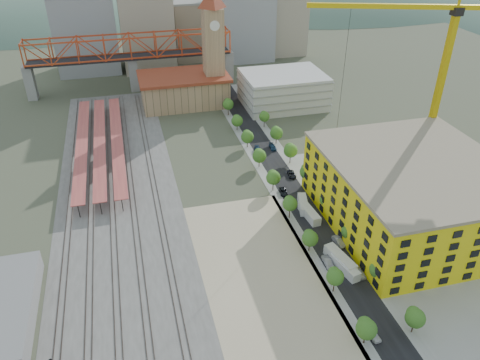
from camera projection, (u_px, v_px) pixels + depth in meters
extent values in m
plane|color=#474C38|center=(244.00, 204.00, 138.76)|extent=(400.00, 400.00, 0.00)
cube|color=#605E59|center=(118.00, 189.00, 145.47)|extent=(36.00, 165.00, 0.06)
cube|color=tan|center=(262.00, 278.00, 111.85)|extent=(28.00, 67.00, 0.06)
cube|color=black|center=(279.00, 172.00, 154.57)|extent=(12.00, 170.00, 0.06)
cube|color=gray|center=(263.00, 174.00, 153.40)|extent=(3.00, 170.00, 0.04)
cube|color=gray|center=(295.00, 170.00, 155.76)|extent=(3.00, 170.00, 0.04)
cube|color=gray|center=(417.00, 220.00, 131.88)|extent=(50.00, 90.00, 0.06)
cube|color=#382B23|center=(69.00, 196.00, 142.24)|extent=(0.12, 160.00, 0.18)
cube|color=#382B23|center=(74.00, 195.00, 142.55)|extent=(0.12, 160.00, 0.18)
cube|color=#382B23|center=(89.00, 193.00, 143.53)|extent=(0.12, 160.00, 0.18)
cube|color=#382B23|center=(94.00, 192.00, 143.84)|extent=(0.12, 160.00, 0.18)
cube|color=#382B23|center=(109.00, 190.00, 144.82)|extent=(0.12, 160.00, 0.18)
cube|color=#382B23|center=(114.00, 190.00, 145.13)|extent=(0.12, 160.00, 0.18)
cube|color=#382B23|center=(129.00, 188.00, 146.11)|extent=(0.12, 160.00, 0.18)
cube|color=#382B23|center=(134.00, 187.00, 146.42)|extent=(0.12, 160.00, 0.18)
cube|color=#382B23|center=(151.00, 185.00, 147.61)|extent=(0.12, 160.00, 0.18)
cube|color=#382B23|center=(156.00, 184.00, 147.92)|extent=(0.12, 160.00, 0.18)
cube|color=#CF5F4F|center=(82.00, 143.00, 163.76)|extent=(4.00, 80.00, 0.25)
cylinder|color=black|center=(83.00, 148.00, 164.80)|extent=(0.24, 0.24, 4.00)
cube|color=#CF5F4F|center=(99.00, 141.00, 165.05)|extent=(4.00, 80.00, 0.25)
cylinder|color=black|center=(100.00, 146.00, 166.09)|extent=(0.24, 0.24, 4.00)
cube|color=#CF5F4F|center=(117.00, 139.00, 166.34)|extent=(4.00, 80.00, 0.25)
cylinder|color=black|center=(118.00, 144.00, 167.38)|extent=(0.24, 0.24, 4.00)
cube|color=tan|center=(184.00, 91.00, 202.31)|extent=(36.00, 22.00, 12.00)
cube|color=maroon|center=(183.00, 76.00, 198.93)|extent=(38.00, 24.00, 1.20)
cube|color=tan|center=(214.00, 58.00, 196.16)|extent=(8.00, 8.00, 40.00)
cylinder|color=white|center=(215.00, 26.00, 185.49)|extent=(4.00, 0.30, 4.00)
cube|color=silver|center=(283.00, 89.00, 200.68)|extent=(34.00, 26.00, 14.00)
cube|color=gray|center=(30.00, 83.00, 206.57)|extent=(4.00, 6.00, 15.00)
cube|color=gray|center=(228.00, 67.00, 225.91)|extent=(4.00, 6.00, 15.00)
cube|color=gray|center=(134.00, 74.00, 216.24)|extent=(4.00, 6.00, 15.00)
cube|color=black|center=(131.00, 57.00, 212.07)|extent=(90.00, 9.00, 1.00)
cube|color=yellow|center=(413.00, 194.00, 126.57)|extent=(44.00, 50.00, 18.00)
cube|color=gray|center=(420.00, 164.00, 121.67)|extent=(44.60, 50.60, 0.80)
cube|color=#9EA0A3|center=(86.00, 33.00, 234.88)|extent=(30.00, 25.00, 38.00)
cube|color=#B2A58C|center=(146.00, 18.00, 233.54)|extent=(26.00, 22.00, 52.00)
cube|color=gray|center=(195.00, 30.00, 257.47)|extent=(24.00, 24.00, 30.00)
cube|color=#9EA0A3|center=(245.00, 2.00, 246.98)|extent=(28.00, 22.00, 60.00)
cube|color=#B2A58C|center=(284.00, 13.00, 260.43)|extent=(22.00, 20.00, 44.00)
cube|color=brown|center=(168.00, 31.00, 263.76)|extent=(20.00, 20.00, 26.00)
ellipsoid|color=#4C6B59|center=(62.00, 110.00, 371.81)|extent=(396.00, 216.00, 180.00)
ellipsoid|color=#4C6B59|center=(211.00, 122.00, 410.08)|extent=(484.00, 264.00, 220.00)
ellipsoid|color=#4C6B59|center=(340.00, 86.00, 424.41)|extent=(418.00, 228.00, 190.00)
cube|color=gold|center=(437.00, 99.00, 143.74)|extent=(1.76, 1.76, 49.52)
cube|color=black|center=(457.00, 11.00, 130.28)|extent=(2.75, 2.75, 2.20)
cube|color=gold|center=(382.00, 6.00, 130.97)|extent=(40.05, 14.62, 1.32)
cube|color=silver|center=(345.00, 267.00, 113.23)|extent=(4.36, 9.57, 2.53)
cube|color=silver|center=(340.00, 260.00, 115.30)|extent=(4.81, 10.67, 2.83)
cube|color=silver|center=(309.00, 213.00, 132.22)|extent=(3.40, 9.87, 2.65)
cube|color=silver|center=(303.00, 204.00, 136.22)|extent=(4.61, 9.38, 2.48)
imported|color=silver|center=(373.00, 334.00, 96.52)|extent=(2.31, 4.54, 1.48)
imported|color=gray|center=(328.00, 262.00, 115.43)|extent=(1.92, 4.91, 1.59)
imported|color=black|center=(283.00, 192.00, 143.10)|extent=(2.93, 5.03, 1.32)
imported|color=navy|center=(258.00, 150.00, 166.06)|extent=(2.98, 5.64, 1.56)
imported|color=silver|center=(360.00, 273.00, 112.17)|extent=(1.72, 4.07, 1.37)
imported|color=gray|center=(339.00, 242.00, 122.30)|extent=(2.08, 4.89, 1.57)
imported|color=black|center=(292.00, 174.00, 151.98)|extent=(2.78, 5.13, 1.37)
imported|color=navy|center=(273.00, 147.00, 168.43)|extent=(2.25, 5.02, 1.43)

